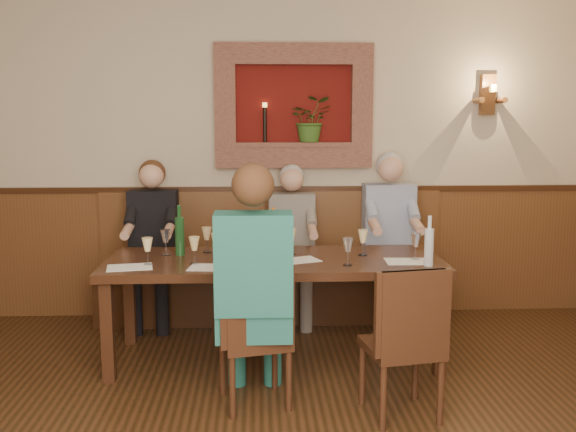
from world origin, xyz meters
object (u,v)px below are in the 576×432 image
person_bench_mid (292,259)px  wine_bottle_green_b (180,235)px  wine_bottle_green_a (273,238)px  dining_table (275,268)px  person_bench_right (390,252)px  spittoon_bucket (250,240)px  water_bottle (429,246)px  person_bench_left (153,258)px  chair_near_right (402,372)px  person_chair_front (254,307)px  chair_near_left (255,363)px  bench (272,282)px

person_bench_mid → wine_bottle_green_b: person_bench_mid is taller
person_bench_mid → wine_bottle_green_a: (-0.18, -0.87, 0.34)m
dining_table → person_bench_mid: (0.17, 0.84, -0.12)m
dining_table → person_bench_right: size_ratio=1.64×
spittoon_bucket → water_bottle: water_bottle is taller
person_bench_mid → spittoon_bucket: size_ratio=4.95×
wine_bottle_green_b → person_bench_left: bearing=114.4°
person_bench_mid → chair_near_right: bearing=-73.1°
person_bench_mid → person_chair_front: 1.65m
person_bench_mid → spittoon_bucket: 0.96m
wine_bottle_green_a → chair_near_left: bearing=-100.2°
person_chair_front → wine_bottle_green_b: 1.11m
chair_near_right → person_bench_right: 1.85m
chair_near_left → chair_near_right: (0.86, -0.19, 0.01)m
water_bottle → chair_near_right: bearing=-115.5°
chair_near_left → person_bench_right: (1.16, 1.60, 0.34)m
dining_table → chair_near_right: bearing=-53.1°
bench → person_bench_left: person_bench_left is taller
dining_table → wine_bottle_green_b: bearing=168.1°
wine_bottle_green_a → person_bench_mid: bearing=78.2°
bench → water_bottle: bench is taller
dining_table → water_bottle: (1.05, -0.28, 0.21)m
spittoon_bucket → wine_bottle_green_b: size_ratio=0.74×
person_bench_right → wine_bottle_green_a: person_bench_right is taller
person_bench_mid → water_bottle: 1.46m
person_chair_front → water_bottle: bearing=22.5°
wine_bottle_green_a → wine_bottle_green_b: same height
wine_bottle_green_b → wine_bottle_green_a: bearing=-14.0°
water_bottle → dining_table: bearing=164.9°
dining_table → spittoon_bucket: bearing=177.3°
chair_near_left → wine_bottle_green_a: (0.13, 0.74, 0.64)m
chair_near_left → water_bottle: water_bottle is taller
person_bench_left → person_chair_front: (0.86, -1.61, 0.04)m
person_bench_mid → person_bench_right: bearing=-0.2°
chair_near_right → person_bench_right: (0.29, 1.80, 0.34)m
chair_near_left → water_bottle: 1.43m
dining_table → person_bench_mid: size_ratio=1.77×
person_bench_right → water_bottle: person_bench_right is taller
chair_near_left → person_bench_mid: person_bench_mid is taller
dining_table → person_bench_right: 1.32m
chair_near_right → person_bench_left: 2.51m
person_bench_left → person_bench_right: bearing=-0.1°
chair_near_left → dining_table: bearing=66.9°
chair_near_right → water_bottle: bearing=54.3°
wine_bottle_green_b → bench: bearing=49.1°
person_bench_mid → wine_bottle_green_b: (-0.86, -0.69, 0.34)m
dining_table → chair_near_left: (-0.14, -0.77, -0.41)m
person_chair_front → person_bench_left: bearing=118.1°
chair_near_right → wine_bottle_green_a: (-0.73, 0.94, 0.63)m
person_bench_right → water_bottle: bearing=-88.4°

